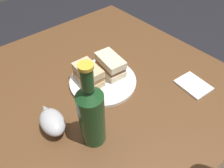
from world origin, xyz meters
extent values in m
cube|color=brown|center=(0.00, 0.00, 0.37)|extent=(1.16, 0.89, 0.74)
cylinder|color=white|center=(-0.10, 0.00, 0.75)|extent=(0.24, 0.24, 0.01)
cube|color=beige|center=(-0.12, 0.05, 0.77)|extent=(0.12, 0.08, 0.03)
cube|color=brown|center=(-0.12, 0.05, 0.79)|extent=(0.12, 0.07, 0.02)
cube|color=beige|center=(-0.12, 0.05, 0.81)|extent=(0.12, 0.08, 0.03)
cube|color=#CCB284|center=(-0.13, -0.04, 0.77)|extent=(0.11, 0.07, 0.02)
cube|color=#B27A4C|center=(-0.13, -0.04, 0.79)|extent=(0.10, 0.07, 0.02)
cube|color=#CCB284|center=(-0.13, -0.04, 0.81)|extent=(0.11, 0.07, 0.02)
cube|color=#B77F33|center=(-0.18, -0.03, 0.76)|extent=(0.04, 0.05, 0.02)
cube|color=#B77F33|center=(-0.13, 0.04, 0.77)|extent=(0.05, 0.04, 0.02)
cube|color=gold|center=(-0.13, 0.02, 0.76)|extent=(0.04, 0.03, 0.02)
cube|color=#B77F33|center=(-0.15, 0.00, 0.77)|extent=(0.05, 0.03, 0.02)
cube|color=#AD702D|center=(-0.14, 0.04, 0.77)|extent=(0.03, 0.04, 0.02)
cube|color=#AD702D|center=(-0.16, 0.02, 0.76)|extent=(0.04, 0.02, 0.02)
cylinder|color=#B7B7BC|center=(-0.04, -0.23, 0.75)|extent=(0.04, 0.04, 0.02)
ellipsoid|color=#B7B7BC|center=(-0.04, -0.23, 0.78)|extent=(0.11, 0.07, 0.05)
ellipsoid|color=#381E0F|center=(-0.04, -0.23, 0.79)|extent=(0.09, 0.06, 0.02)
cone|color=#B7B7BC|center=(-0.09, -0.23, 0.79)|extent=(0.03, 0.03, 0.02)
cylinder|color=#19421E|center=(0.06, -0.16, 0.83)|extent=(0.07, 0.07, 0.18)
cone|color=#19421E|center=(0.06, -0.16, 0.93)|extent=(0.07, 0.07, 0.02)
cylinder|color=#19421E|center=(0.06, -0.16, 0.98)|extent=(0.03, 0.03, 0.06)
cylinder|color=gold|center=(0.06, -0.16, 1.01)|extent=(0.03, 0.03, 0.01)
cube|color=white|center=(0.12, 0.24, 0.75)|extent=(0.12, 0.10, 0.01)
camera|label=1|loc=(0.32, -0.31, 1.26)|focal=32.05mm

